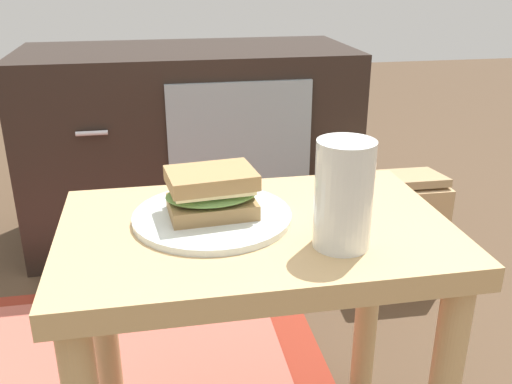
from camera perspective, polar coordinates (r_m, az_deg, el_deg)
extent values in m
cube|color=tan|center=(0.82, 0.00, -4.36)|extent=(0.56, 0.36, 0.04)
cylinder|color=tan|center=(1.06, -15.02, -13.03)|extent=(0.04, 0.04, 0.43)
cylinder|color=tan|center=(1.12, 11.22, -10.54)|extent=(0.04, 0.04, 0.43)
cube|color=black|center=(1.76, -6.62, 4.78)|extent=(0.96, 0.44, 0.58)
cube|color=#8C9EA8|center=(1.55, -1.56, 3.01)|extent=(0.39, 0.01, 0.44)
cylinder|color=silver|center=(1.51, -16.23, 5.72)|extent=(0.08, 0.01, 0.01)
cylinder|color=silver|center=(1.58, -15.39, -1.96)|extent=(0.08, 0.01, 0.01)
cube|color=maroon|center=(1.33, -15.23, -16.01)|extent=(0.96, 0.61, 0.01)
cube|color=#BA5B4C|center=(1.33, -15.25, -15.86)|extent=(0.78, 0.50, 0.00)
cylinder|color=silver|center=(0.83, -4.43, -2.46)|extent=(0.23, 0.23, 0.01)
cube|color=#9E7A4C|center=(0.82, -4.46, -1.45)|extent=(0.13, 0.10, 0.02)
ellipsoid|color=#608C42|center=(0.82, -4.50, -0.23)|extent=(0.14, 0.10, 0.02)
cube|color=beige|center=(0.81, -4.52, 0.49)|extent=(0.12, 0.09, 0.01)
cube|color=#9E7A4C|center=(0.81, -4.55, 1.42)|extent=(0.13, 0.10, 0.02)
cylinder|color=silver|center=(0.74, 8.82, -0.27)|extent=(0.08, 0.08, 0.14)
cylinder|color=#B26014|center=(0.74, 8.77, -1.16)|extent=(0.07, 0.07, 0.11)
cylinder|color=white|center=(0.72, 9.05, 3.39)|extent=(0.07, 0.07, 0.01)
cube|color=tan|center=(1.56, 14.20, -3.91)|extent=(0.21, 0.17, 0.28)
cube|color=tan|center=(1.50, 14.73, 1.30)|extent=(0.20, 0.14, 0.03)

